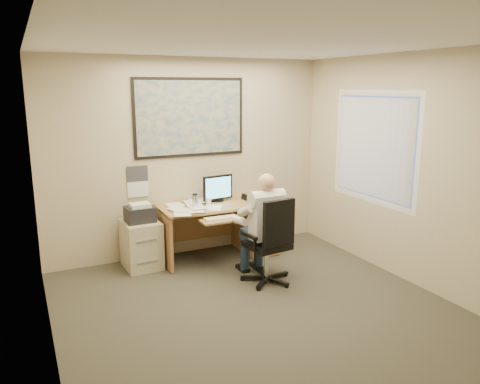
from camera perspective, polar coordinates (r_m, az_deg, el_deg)
name	(u,v)px	position (r m, az deg, el deg)	size (l,w,h in m)	color
room_shell	(269,189)	(4.48, 3.54, 0.38)	(4.00, 4.50, 2.70)	#37342B
desk	(239,222)	(6.60, -0.09, -3.70)	(1.60, 0.97, 1.11)	#A47B46
world_map	(190,118)	(6.43, -6.11, 9.02)	(1.56, 0.03, 1.06)	#1E4C93
wall_calendar	(138,182)	(6.33, -12.36, 1.25)	(0.28, 0.01, 0.42)	white
window_blinds	(373,147)	(6.22, 15.96, 5.25)	(0.06, 1.40, 1.30)	beige
filing_cabinet	(141,240)	(6.21, -11.95, -5.75)	(0.46, 0.55, 0.86)	#BCB597
office_chair	(268,258)	(5.63, 3.48, -8.08)	(0.70, 0.70, 1.06)	black
person	(266,228)	(5.59, 3.18, -4.44)	(0.55, 0.78, 1.32)	silver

